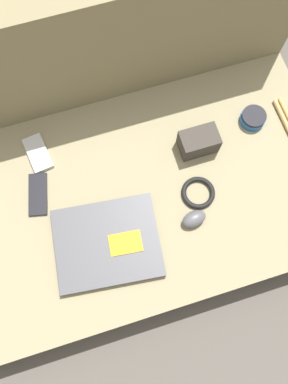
% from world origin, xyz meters
% --- Properties ---
extents(ground_plane, '(8.00, 8.00, 0.00)m').
position_xyz_m(ground_plane, '(0.00, 0.00, 0.00)').
color(ground_plane, '#4C4742').
extents(couch_seat, '(1.14, 0.67, 0.15)m').
position_xyz_m(couch_seat, '(0.00, 0.00, 0.07)').
color(couch_seat, '#847A5B').
rests_on(couch_seat, ground_plane).
extents(couch_backrest, '(1.14, 0.20, 0.54)m').
position_xyz_m(couch_backrest, '(0.00, 0.43, 0.27)').
color(couch_backrest, '#756B4C').
rests_on(couch_backrest, ground_plane).
extents(laptop, '(0.31, 0.27, 0.03)m').
position_xyz_m(laptop, '(-0.14, -0.11, 0.16)').
color(laptop, '#47474C').
rests_on(laptop, couch_seat).
extents(computer_mouse, '(0.08, 0.06, 0.04)m').
position_xyz_m(computer_mouse, '(0.11, -0.12, 0.17)').
color(computer_mouse, '#4C4C51').
rests_on(computer_mouse, couch_seat).
extents(speaker_puck, '(0.08, 0.08, 0.03)m').
position_xyz_m(speaker_puck, '(0.39, 0.13, 0.16)').
color(speaker_puck, '#1E569E').
rests_on(speaker_puck, couch_seat).
extents(phone_silver, '(0.07, 0.13, 0.01)m').
position_xyz_m(phone_silver, '(-0.27, 0.21, 0.16)').
color(phone_silver, '#B7B7BC').
rests_on(phone_silver, couch_seat).
extents(phone_black, '(0.08, 0.14, 0.01)m').
position_xyz_m(phone_black, '(-0.30, 0.09, 0.15)').
color(phone_black, black).
rests_on(phone_black, couch_seat).
extents(camera_pouch, '(0.11, 0.07, 0.07)m').
position_xyz_m(camera_pouch, '(0.20, 0.10, 0.18)').
color(camera_pouch, '#38332D').
rests_on(camera_pouch, couch_seat).
extents(cable_coil, '(0.10, 0.10, 0.01)m').
position_xyz_m(cable_coil, '(0.15, -0.05, 0.16)').
color(cable_coil, black).
rests_on(cable_coil, couch_seat).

